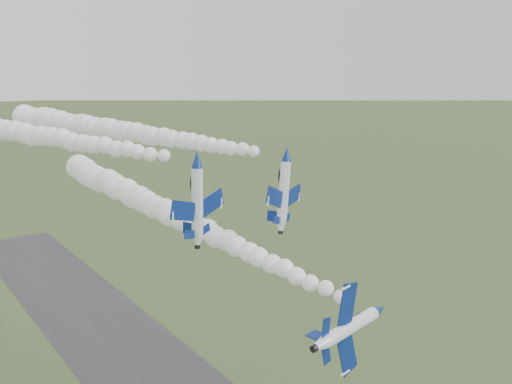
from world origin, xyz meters
The scene contains 6 objects.
jet_lead centered at (7.14, -5.07, 31.14)m, with size 3.78×13.55×11.18m.
smoke_trail_jet_lead centered at (1.47, 36.51, 34.68)m, with size 5.39×77.28×5.39m, color white, non-canonical shape.
jet_pair_left centered at (-4.33, 18.17, 47.53)m, with size 11.47×13.17×3.39m.
smoke_trail_jet_pair_left centered at (-18.73, 53.45, 48.80)m, with size 4.67×68.68×4.67m, color white, non-canonical shape.
jet_pair_right centered at (10.80, 17.70, 46.96)m, with size 10.94×12.62×3.50m.
smoke_trail_jet_pair_right centered at (-1.99, 48.77, 48.31)m, with size 4.83×60.16×4.83m, color white, non-canonical shape.
Camera 1 is at (-42.14, -48.34, 59.92)m, focal length 40.00 mm.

